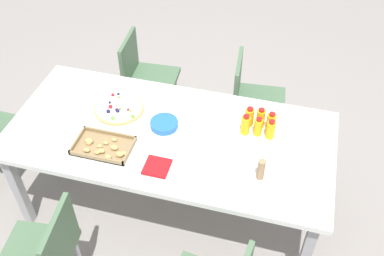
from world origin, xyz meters
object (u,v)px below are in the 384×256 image
juice_bottle_2 (249,117)px  snack_tray (104,147)px  juice_bottle_3 (271,130)px  napkin_stack (157,167)px  party_table (170,140)px  cardboard_tube (261,169)px  fruit_pizza (119,108)px  chair_near_left (251,96)px  juice_bottle_0 (271,122)px  chair_near_right (144,74)px  juice_bottle_5 (246,125)px  juice_bottle_4 (258,127)px  juice_bottle_1 (261,118)px  chair_far_right (46,252)px  plate_stack (164,124)px

juice_bottle_2 → snack_tray: size_ratio=0.39×
juice_bottle_3 → napkin_stack: (0.61, 0.43, -0.06)m
party_table → juice_bottle_3: size_ratio=15.17×
party_table → cardboard_tube: bearing=160.9°
party_table → fruit_pizza: size_ratio=6.17×
chair_near_left → juice_bottle_3: 0.77m
juice_bottle_0 → chair_near_right: bearing=-30.2°
juice_bottle_2 → juice_bottle_5: size_ratio=0.97×
napkin_stack → juice_bottle_5: bearing=-136.2°
juice_bottle_5 → cardboard_tube: (-0.15, 0.35, 0.00)m
chair_near_right → juice_bottle_2: bearing=53.0°
fruit_pizza → snack_tray: (-0.04, 0.37, -0.00)m
chair_near_left → juice_bottle_2: 0.67m
juice_bottle_4 → cardboard_tube: bearing=101.4°
juice_bottle_1 → cardboard_tube: bearing=99.1°
chair_near_right → juice_bottle_3: (-1.12, 0.72, 0.31)m
chair_far_right → plate_stack: 1.04m
chair_near_right → plate_stack: bearing=25.4°
juice_bottle_0 → juice_bottle_3: 0.07m
juice_bottle_5 → plate_stack: size_ratio=0.80×
chair_near_left → juice_bottle_5: bearing=-1.1°
juice_bottle_4 → juice_bottle_2: bearing=-46.6°
napkin_stack → cardboard_tube: bearing=-172.1°
juice_bottle_4 → napkin_stack: juice_bottle_4 is taller
juice_bottle_1 → juice_bottle_5: juice_bottle_1 is taller
juice_bottle_5 → snack_tray: bearing=24.0°
chair_far_right → chair_near_left: (-0.89, -1.66, 0.00)m
party_table → juice_bottle_3: 0.65m
juice_bottle_1 → juice_bottle_4: size_ratio=1.10×
juice_bottle_5 → plate_stack: 0.52m
juice_bottle_3 → chair_near_left: bearing=-72.8°
party_table → juice_bottle_1: 0.60m
juice_bottle_0 → plate_stack: (0.67, 0.15, -0.04)m
chair_near_right → juice_bottle_4: 1.30m
juice_bottle_2 → chair_far_right: bearing=48.4°
chair_near_left → fruit_pizza: 1.09m
juice_bottle_4 → plate_stack: size_ratio=0.74×
fruit_pizza → juice_bottle_3: bearing=180.0°
chair_far_right → fruit_pizza: size_ratio=2.45×
party_table → plate_stack: bearing=-46.8°
party_table → juice_bottle_4: size_ratio=15.64×
chair_near_right → juice_bottle_3: juice_bottle_3 is taller
juice_bottle_4 → napkin_stack: bearing=39.7°
chair_near_right → cardboard_tube: size_ratio=5.83×
chair_far_right → juice_bottle_5: size_ratio=5.72×
chair_far_right → juice_bottle_4: juice_bottle_4 is taller
juice_bottle_1 → fruit_pizza: 0.95m
juice_bottle_2 → juice_bottle_5: juice_bottle_5 is taller
chair_near_right → snack_tray: chair_near_right is taller
juice_bottle_4 → chair_far_right: bearing=44.4°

